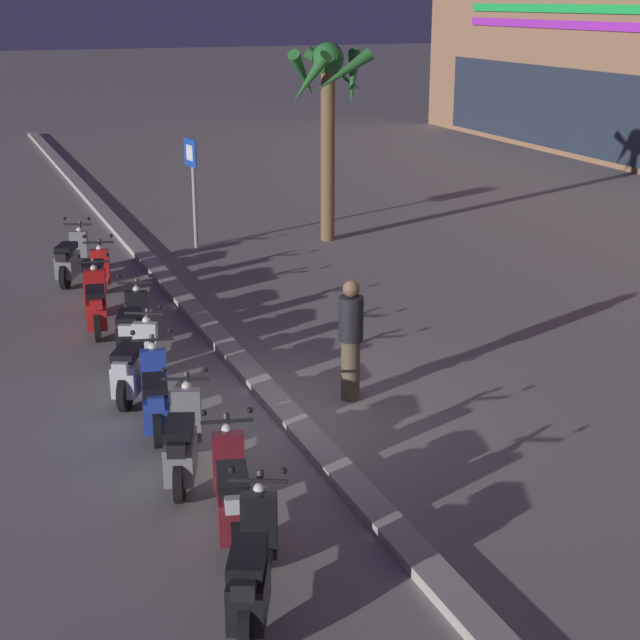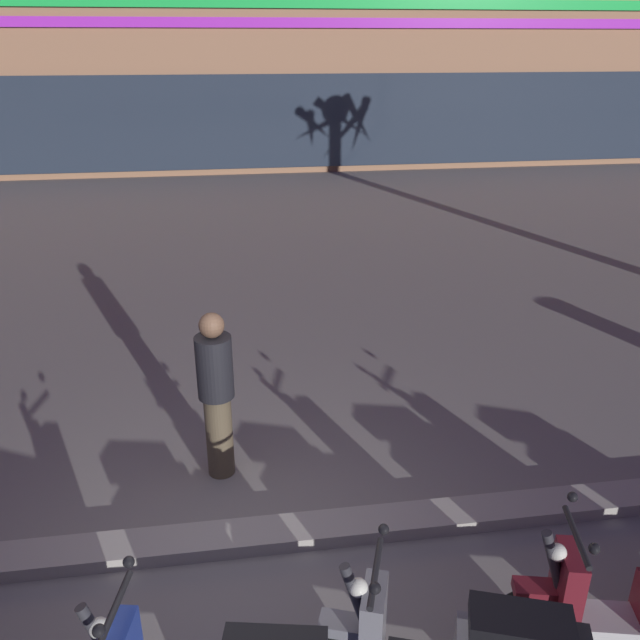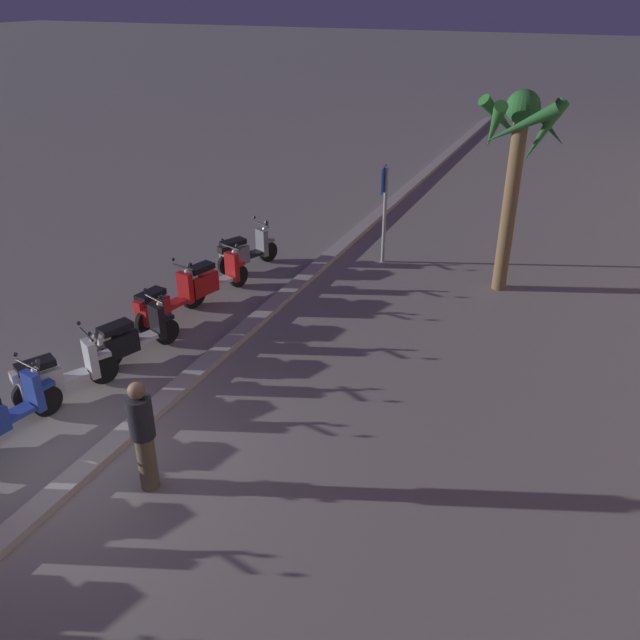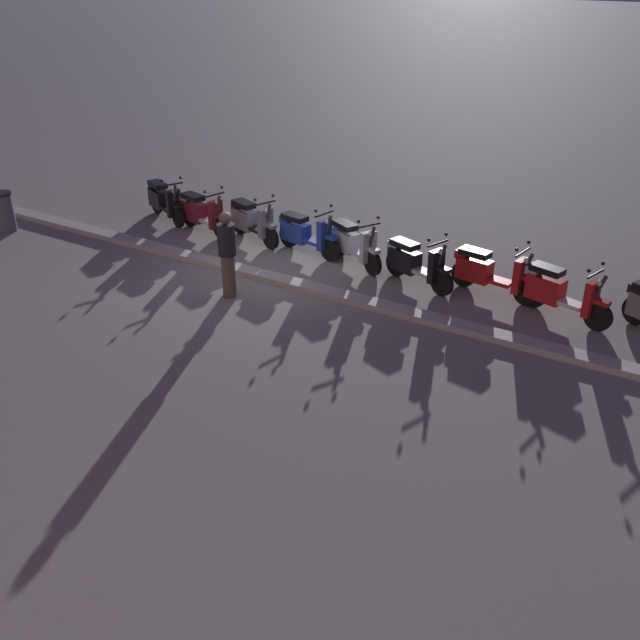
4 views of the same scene
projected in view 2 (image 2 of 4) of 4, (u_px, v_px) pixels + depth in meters
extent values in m
plane|color=gray|center=(237.00, 550.00, 5.44)|extent=(200.00, 200.00, 0.00)
cube|color=#ADA89E|center=(237.00, 538.00, 5.49)|extent=(60.00, 0.36, 0.12)
cube|color=#B733D6|center=(82.00, 22.00, 18.39)|extent=(40.31, 0.10, 0.28)
cube|color=#23CC51|center=(80.00, 1.00, 18.18)|extent=(40.31, 0.10, 0.28)
cube|color=#283342|center=(96.00, 125.00, 19.51)|extent=(42.68, 0.12, 2.80)
cylinder|color=black|center=(114.00, 610.00, 3.60)|extent=(0.15, 0.56, 0.04)
sphere|color=white|center=(99.00, 628.00, 3.66)|extent=(0.12, 0.12, 0.12)
sphere|color=black|center=(99.00, 631.00, 3.33)|extent=(0.07, 0.07, 0.07)
sphere|color=black|center=(129.00, 562.00, 3.77)|extent=(0.07, 0.07, 0.07)
cube|color=black|center=(521.00, 624.00, 3.80)|extent=(0.67, 0.48, 0.12)
cube|color=slate|center=(373.00, 630.00, 4.05)|extent=(0.25, 0.37, 0.66)
cube|color=slate|center=(344.00, 625.00, 4.08)|extent=(0.36, 0.26, 0.08)
cylinder|color=#333338|center=(361.00, 610.00, 4.00)|extent=(0.29, 0.16, 0.69)
cylinder|color=black|center=(375.00, 572.00, 3.86)|extent=(0.22, 0.54, 0.04)
sphere|color=white|center=(358.00, 588.00, 3.93)|extent=(0.12, 0.12, 0.12)
sphere|color=black|center=(375.00, 588.00, 3.59)|extent=(0.07, 0.07, 0.07)
sphere|color=black|center=(384.00, 529.00, 4.03)|extent=(0.07, 0.07, 0.07)
cylinder|color=black|center=(532.00, 622.00, 4.45)|extent=(0.53, 0.22, 0.52)
cube|color=silver|center=(619.00, 621.00, 4.39)|extent=(0.65, 0.41, 0.08)
cube|color=maroon|center=(566.00, 592.00, 4.33)|extent=(0.21, 0.36, 0.66)
cube|color=maroon|center=(538.00, 590.00, 4.34)|extent=(0.35, 0.23, 0.08)
cylinder|color=#333338|center=(556.00, 574.00, 4.27)|extent=(0.29, 0.13, 0.69)
cylinder|color=black|center=(577.00, 536.00, 4.14)|extent=(0.17, 0.55, 0.04)
sphere|color=white|center=(557.00, 552.00, 4.20)|extent=(0.12, 0.12, 0.12)
sphere|color=black|center=(594.00, 549.00, 3.87)|extent=(0.07, 0.07, 0.07)
sphere|color=black|center=(573.00, 497.00, 4.31)|extent=(0.07, 0.07, 0.07)
cylinder|color=brown|center=(219.00, 435.00, 6.27)|extent=(0.26, 0.26, 0.86)
cylinder|color=black|center=(215.00, 367.00, 5.98)|extent=(0.34, 0.34, 0.61)
sphere|color=brown|center=(211.00, 325.00, 5.81)|extent=(0.23, 0.23, 0.23)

